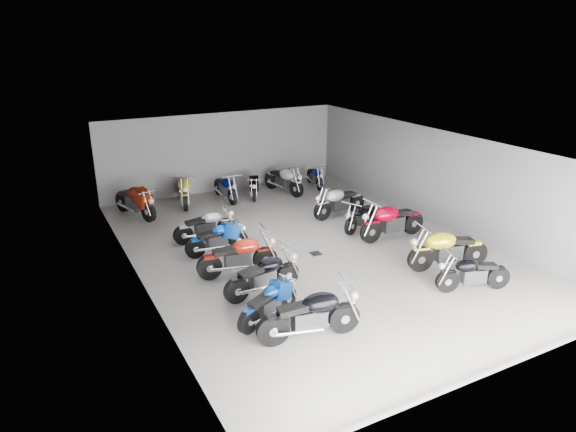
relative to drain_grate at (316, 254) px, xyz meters
name	(u,v)px	position (x,y,z in m)	size (l,w,h in m)	color
ground	(307,248)	(0.00, 0.50, -0.01)	(14.00, 14.00, 0.00)	gray
wall_back	(223,152)	(0.00, 7.50, 1.59)	(10.00, 0.10, 3.20)	slate
wall_left	(136,226)	(-5.00, 0.50, 1.59)	(0.10, 14.00, 3.20)	slate
wall_right	(436,177)	(5.00, 0.50, 1.59)	(0.10, 14.00, 3.20)	slate
ceiling	(309,144)	(0.00, 0.50, 3.21)	(10.00, 14.00, 0.04)	black
drain_grate	(316,254)	(0.00, 0.00, 0.00)	(0.32, 0.32, 0.01)	black
motorcycle_left_a	(311,315)	(-2.39, -3.79, 0.55)	(2.31, 0.61, 1.02)	black
motorcycle_left_b	(269,303)	(-2.85, -2.73, 0.45)	(1.79, 0.84, 0.83)	black
motorcycle_left_c	(264,275)	(-2.43, -1.54, 0.51)	(2.14, 0.49, 0.94)	black
motorcycle_left_d	(239,256)	(-2.55, -0.21, 0.53)	(2.24, 0.51, 0.98)	black
motorcycle_left_e	(218,239)	(-2.55, 1.38, 0.46)	(1.96, 0.39, 0.86)	black
motorcycle_left_f	(206,226)	(-2.52, 2.53, 0.48)	(2.04, 0.40, 0.90)	black
motorcycle_right_a	(473,273)	(2.33, -3.81, 0.47)	(1.91, 0.77, 0.87)	black
motorcycle_right_b	(447,249)	(2.69, -2.54, 0.56)	(2.34, 0.76, 1.05)	black
motorcycle_right_d	(392,221)	(2.75, -0.06, 0.57)	(2.40, 0.46, 1.06)	black
motorcycle_right_e	(361,216)	(2.38, 1.05, 0.46)	(1.82, 0.88, 0.85)	black
motorcycle_right_f	(339,202)	(2.43, 2.49, 0.54)	(2.26, 0.53, 0.99)	black
motorcycle_back_a	(135,201)	(-3.99, 5.81, 0.57)	(0.96, 2.30, 1.05)	black
motorcycle_back_b	(185,190)	(-2.01, 6.33, 0.56)	(0.84, 2.28, 1.03)	black
motorcycle_back_c	(225,188)	(-0.47, 6.12, 0.50)	(0.41, 2.10, 0.92)	black
motorcycle_back_d	(254,185)	(0.72, 6.02, 0.46)	(0.92, 1.83, 0.86)	black
motorcycle_back_e	(284,180)	(2.00, 5.91, 0.55)	(0.68, 2.28, 1.01)	black
motorcycle_back_f	(315,177)	(3.57, 6.06, 0.44)	(0.55, 1.84, 0.82)	black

